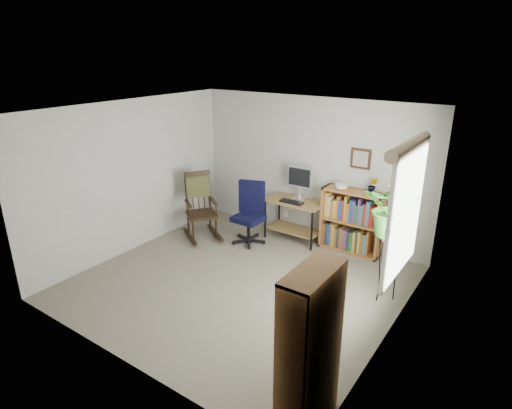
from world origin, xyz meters
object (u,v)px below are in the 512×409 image
Objects in this scene: office_chair at (248,214)px; low_bookshelf at (352,221)px; tall_bookshelf at (309,352)px; rocking_chair at (201,206)px; desk at (295,220)px.

low_bookshelf is at bearing 5.18° from office_chair.
tall_bookshelf is (2.58, -2.73, 0.23)m from office_chair.
rocking_chair reaches higher than office_chair.
desk is 0.93× the size of office_chair.
office_chair is (-0.56, -0.57, 0.17)m from desk.
rocking_chair is 4.19m from tall_bookshelf.
tall_bookshelf is at bearing -65.51° from office_chair.
tall_bookshelf reaches higher than desk.
rocking_chair is 1.12× the size of low_bookshelf.
low_bookshelf is at bearing 106.96° from tall_bookshelf.
desk is at bearing 26.24° from office_chair.
tall_bookshelf reaches higher than low_bookshelf.
office_chair is 3.77m from tall_bookshelf.
rocking_chair is at bearing -157.75° from low_bookshelf.
desk is 3.89m from tall_bookshelf.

